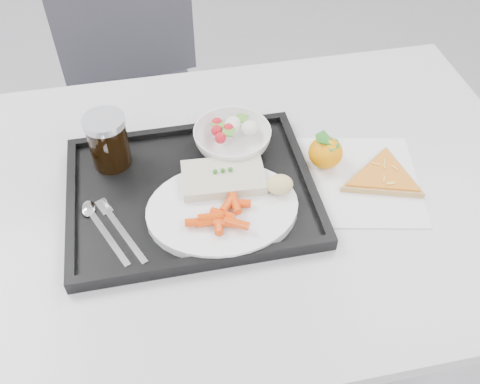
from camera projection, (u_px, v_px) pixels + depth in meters
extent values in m
cube|color=silver|center=(232.00, 196.00, 1.02)|extent=(1.20, 0.80, 0.03)
cylinder|color=#47474C|center=(15.00, 228.00, 1.45)|extent=(0.04, 0.04, 0.72)
cylinder|color=#47474C|center=(389.00, 172.00, 1.60)|extent=(0.04, 0.04, 0.72)
cube|color=#383840|center=(139.00, 119.00, 1.62)|extent=(0.49, 0.49, 0.04)
cube|color=#383840|center=(122.00, 12.00, 1.57)|extent=(0.42, 0.10, 0.46)
cylinder|color=#47474C|center=(95.00, 222.00, 1.65)|extent=(0.03, 0.03, 0.43)
cylinder|color=#47474C|center=(210.00, 205.00, 1.70)|extent=(0.03, 0.03, 0.43)
cylinder|color=#47474C|center=(93.00, 146.00, 1.89)|extent=(0.03, 0.03, 0.43)
cylinder|color=#47474C|center=(194.00, 133.00, 1.94)|extent=(0.03, 0.03, 0.43)
cube|color=black|center=(192.00, 193.00, 1.00)|extent=(0.45, 0.35, 0.01)
cube|color=black|center=(180.00, 130.00, 1.10)|extent=(0.45, 0.02, 0.01)
cube|color=black|center=(205.00, 260.00, 0.87)|extent=(0.45, 0.02, 0.01)
cube|color=black|center=(304.00, 171.00, 1.01)|extent=(0.02, 0.32, 0.01)
cube|color=black|center=(71.00, 205.00, 0.96)|extent=(0.02, 0.32, 0.01)
cylinder|color=white|center=(222.00, 209.00, 0.95)|extent=(0.27, 0.27, 0.02)
cube|color=beige|center=(223.00, 177.00, 0.97)|extent=(0.16, 0.10, 0.02)
sphere|color=#236B1C|center=(215.00, 172.00, 0.97)|extent=(0.01, 0.01, 0.01)
sphere|color=#236B1C|center=(223.00, 170.00, 0.97)|extent=(0.01, 0.01, 0.01)
sphere|color=#236B1C|center=(230.00, 169.00, 0.97)|extent=(0.01, 0.01, 0.01)
ellipsoid|color=#DFBE7E|center=(279.00, 185.00, 0.95)|extent=(0.05, 0.05, 0.03)
imported|color=white|center=(232.00, 139.00, 1.05)|extent=(0.15, 0.15, 0.05)
cylinder|color=black|center=(109.00, 143.00, 1.01)|extent=(0.07, 0.07, 0.10)
cylinder|color=#A5A8AD|center=(104.00, 122.00, 0.97)|extent=(0.08, 0.08, 0.01)
cube|color=silver|center=(108.00, 237.00, 0.91)|extent=(0.07, 0.14, 0.00)
ellipsoid|color=silver|center=(88.00, 208.00, 0.95)|extent=(0.04, 0.05, 0.01)
cube|color=silver|center=(124.00, 234.00, 0.92)|extent=(0.07, 0.14, 0.00)
cube|color=silver|center=(104.00, 207.00, 0.96)|extent=(0.03, 0.04, 0.00)
cube|color=white|center=(353.00, 180.00, 1.03)|extent=(0.29, 0.29, 0.00)
ellipsoid|color=#F89900|center=(326.00, 152.00, 1.03)|extent=(0.07, 0.07, 0.06)
cube|color=#236B1C|center=(327.00, 141.00, 1.01)|extent=(0.04, 0.05, 0.02)
cube|color=#236B1C|center=(327.00, 141.00, 1.01)|extent=(0.05, 0.03, 0.02)
cylinder|color=#E1BF6E|center=(383.00, 177.00, 1.02)|extent=(0.21, 0.21, 0.01)
cylinder|color=red|center=(384.00, 175.00, 1.01)|extent=(0.19, 0.19, 0.00)
cube|color=#EABC47|center=(384.00, 179.00, 1.00)|extent=(0.01, 0.02, 0.00)
cube|color=#EABC47|center=(391.00, 183.00, 1.00)|extent=(0.02, 0.00, 0.00)
cube|color=#EABC47|center=(385.00, 162.00, 1.03)|extent=(0.01, 0.02, 0.00)
cube|color=#EABC47|center=(384.00, 166.00, 1.03)|extent=(0.01, 0.02, 0.00)
cube|color=#EABC47|center=(375.00, 164.00, 1.03)|extent=(0.02, 0.01, 0.00)
cube|color=#EABC47|center=(395.00, 168.00, 1.02)|extent=(0.01, 0.02, 0.00)
cube|color=#EABC47|center=(390.00, 184.00, 0.99)|extent=(0.02, 0.00, 0.00)
cylinder|color=#E54008|center=(238.00, 203.00, 0.93)|extent=(0.05, 0.03, 0.01)
cylinder|color=#E54008|center=(198.00, 222.00, 0.90)|extent=(0.04, 0.02, 0.01)
cylinder|color=#E54008|center=(235.00, 203.00, 0.92)|extent=(0.02, 0.04, 0.01)
cylinder|color=#E54008|center=(226.00, 223.00, 0.90)|extent=(0.05, 0.03, 0.01)
cylinder|color=#E54008|center=(211.00, 217.00, 0.90)|extent=(0.04, 0.02, 0.01)
cylinder|color=#E54008|center=(218.00, 220.00, 0.90)|extent=(0.05, 0.03, 0.01)
cylinder|color=#E54008|center=(223.00, 214.00, 0.91)|extent=(0.04, 0.04, 0.01)
cylinder|color=#E54008|center=(209.00, 221.00, 0.90)|extent=(0.04, 0.02, 0.01)
cylinder|color=#E54008|center=(228.00, 203.00, 0.93)|extent=(0.04, 0.04, 0.01)
cylinder|color=#E54008|center=(218.00, 223.00, 0.90)|extent=(0.02, 0.04, 0.01)
cylinder|color=#E54008|center=(237.00, 223.00, 0.89)|extent=(0.04, 0.04, 0.01)
sphere|color=red|center=(217.00, 131.00, 1.05)|extent=(0.02, 0.02, 0.02)
sphere|color=red|center=(229.00, 129.00, 1.05)|extent=(0.02, 0.02, 0.02)
sphere|color=red|center=(220.00, 138.00, 1.04)|extent=(0.02, 0.02, 0.02)
sphere|color=red|center=(217.00, 123.00, 1.07)|extent=(0.02, 0.02, 0.02)
ellipsoid|color=silver|center=(249.00, 128.00, 1.06)|extent=(0.03, 0.03, 0.03)
ellipsoid|color=silver|center=(233.00, 124.00, 1.07)|extent=(0.03, 0.03, 0.03)
ellipsoid|color=silver|center=(232.00, 126.00, 1.06)|extent=(0.03, 0.03, 0.03)
cube|color=#50902C|center=(218.00, 125.00, 1.06)|extent=(0.03, 0.03, 0.00)
cube|color=#50902C|center=(228.00, 132.00, 1.04)|extent=(0.03, 0.03, 0.00)
cube|color=#50902C|center=(241.00, 118.00, 1.07)|extent=(0.03, 0.03, 0.00)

